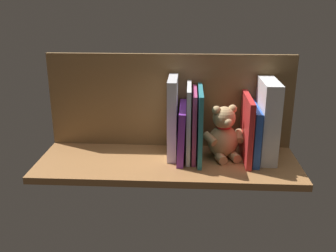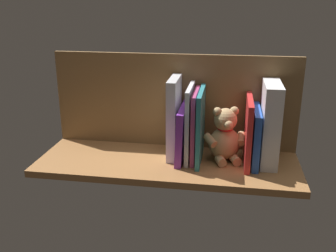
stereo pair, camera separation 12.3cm
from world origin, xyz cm
name	(u,v)px [view 2 (the right image)]	position (x,y,z in cm)	size (l,w,h in cm)	color
ground_plane	(168,163)	(0.00, 0.00, -1.10)	(84.34, 31.35, 2.20)	#9E6B3D
shelf_back_panel	(174,101)	(0.00, -13.43, 16.26)	(84.34, 1.50, 32.52)	brown
dictionary_thick_white	(270,124)	(-31.76, -3.68, 12.91)	(5.25, 16.98, 25.81)	white
book_0	(255,136)	(-27.59, -2.94, 8.83)	(2.13, 18.68, 17.66)	blue
book_1	(248,131)	(-25.19, -2.30, 10.51)	(1.69, 19.94, 21.01)	red
teddy_bear	(225,137)	(-18.07, -3.35, 7.79)	(13.65, 13.39, 17.71)	tan
book_2	(201,126)	(-10.18, -2.27, 11.54)	(1.38, 20.01, 23.08)	teal
book_3	(195,125)	(-8.35, -3.47, 11.23)	(1.31, 17.62, 22.45)	#B23F72
book_4	(190,123)	(-6.54, -3.41, 11.98)	(1.32, 17.74, 23.96)	silver
book_5	(182,133)	(-4.32, -2.71, 8.69)	(2.14, 19.13, 17.38)	purple
book_6	(174,117)	(-1.28, -4.56, 13.10)	(2.97, 15.44, 26.20)	silver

